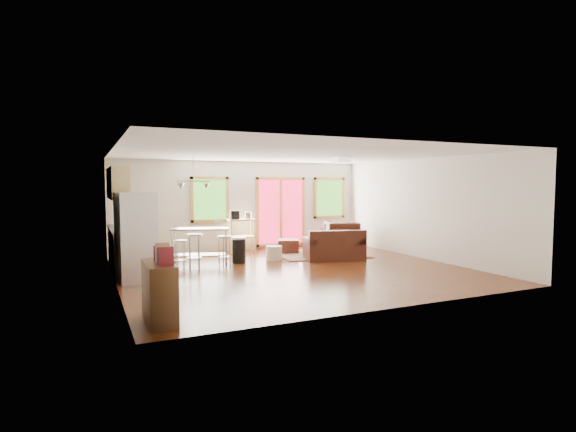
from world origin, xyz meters
name	(u,v)px	position (x,y,z in m)	size (l,w,h in m)	color
floor	(294,270)	(0.00, 0.00, -0.01)	(7.50, 7.00, 0.02)	#3D1A0A
ceiling	(294,153)	(0.00, 0.00, 2.61)	(7.50, 7.00, 0.02)	silver
back_wall	(243,206)	(0.00, 3.51, 1.30)	(7.50, 0.02, 2.60)	beige
left_wall	(114,217)	(-3.76, 0.00, 1.30)	(0.02, 7.00, 2.60)	beige
right_wall	(425,209)	(3.76, 0.00, 1.30)	(0.02, 7.00, 2.60)	beige
front_wall	(391,225)	(0.00, -3.51, 1.30)	(7.50, 0.02, 2.60)	beige
window_left	(210,199)	(-1.00, 3.46, 1.50)	(1.10, 0.05, 1.30)	#275518
french_doors	(281,212)	(1.20, 3.46, 1.10)	(1.60, 0.05, 2.10)	#AF1933
window_right	(329,198)	(2.90, 3.46, 1.50)	(1.10, 0.05, 1.30)	#275518
rug	(322,254)	(1.64, 1.66, 0.01)	(2.31, 1.78, 0.02)	#576542
loveseat	(334,248)	(1.53, 0.80, 0.31)	(1.63, 1.17, 0.78)	black
coffee_table	(326,242)	(1.87, 1.85, 0.32)	(1.00, 0.71, 0.37)	#3D2512
armchair	(342,234)	(2.62, 2.24, 0.47)	(0.91, 0.85, 0.94)	black
ottoman	(288,246)	(0.95, 2.36, 0.19)	(0.57, 0.57, 0.38)	black
pouf	(274,253)	(0.11, 1.40, 0.18)	(0.41, 0.41, 0.36)	beige
vase	(322,235)	(1.75, 1.82, 0.51)	(0.19, 0.20, 0.31)	silver
book	(336,233)	(2.20, 1.85, 0.55)	(0.22, 0.03, 0.30)	maroon
cabinets	(122,229)	(-3.49, 1.70, 0.93)	(0.64, 2.24, 2.30)	#DBBB79
refrigerator	(136,237)	(-3.34, 0.23, 0.89)	(0.80, 0.77, 1.77)	#B7BABC
island	(200,239)	(-1.75, 1.59, 0.60)	(1.49, 0.96, 0.88)	#B7BABC
cup	(218,222)	(-1.31, 1.55, 1.01)	(0.13, 0.10, 0.13)	silver
bar_stool_a	(180,247)	(-2.30, 1.18, 0.49)	(0.31, 0.31, 0.66)	#B7BABC
bar_stool_b	(194,243)	(-1.99, 1.14, 0.59)	(0.43, 0.43, 0.80)	#B7BABC
bar_stool_c	(224,244)	(-1.28, 1.10, 0.53)	(0.43, 0.43, 0.72)	#B7BABC
trash_can	(239,250)	(-0.83, 1.40, 0.32)	(0.40, 0.40, 0.63)	black
kitchen_cart	(241,224)	(-0.22, 3.06, 0.81)	(0.83, 0.58, 1.19)	#DBBB79
bookshelf	(159,291)	(-3.35, -2.73, 0.44)	(0.37, 0.95, 1.12)	#3D2512
ceiling_flush	(341,160)	(1.60, 0.60, 2.53)	(0.35, 0.35, 0.12)	white
pendant_light	(194,186)	(-1.90, 1.50, 1.90)	(0.80, 0.18, 0.79)	gray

